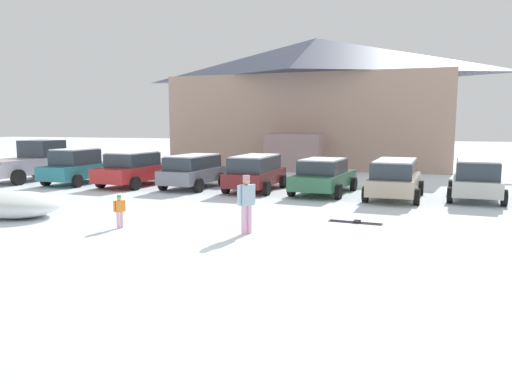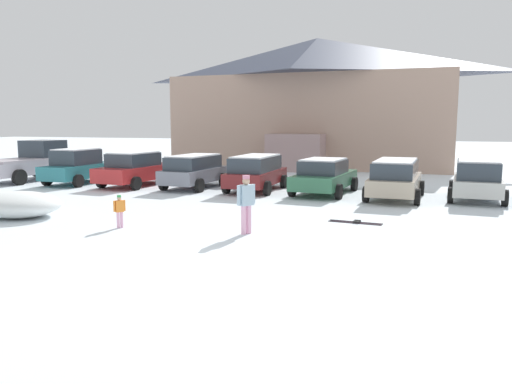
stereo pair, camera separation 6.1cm
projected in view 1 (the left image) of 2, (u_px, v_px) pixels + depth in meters
name	position (u px, v px, depth m)	size (l,w,h in m)	color
ground	(158.00, 260.00, 11.41)	(160.00, 160.00, 0.00)	white
ski_lodge	(315.00, 102.00, 36.87)	(20.26, 11.94, 9.22)	tan
parked_teal_hatchback	(78.00, 166.00, 25.54)	(2.22, 4.28, 1.81)	teal
parked_red_sedan	(135.00, 169.00, 24.74)	(2.57, 4.77, 1.69)	#B52728
parked_grey_wagon	(193.00, 170.00, 23.83)	(2.30, 4.15, 1.60)	slate
parked_maroon_van	(255.00, 172.00, 22.94)	(2.17, 4.32, 1.64)	maroon
parked_green_coupe	(324.00, 176.00, 21.98)	(2.60, 4.74, 1.56)	#316B4A
parked_beige_suv	(395.00, 178.00, 20.56)	(2.36, 4.68, 1.62)	#B7A68F
parked_silver_wagon	(477.00, 178.00, 20.16)	(2.37, 4.17, 1.66)	beige
pickup_truck	(31.00, 162.00, 27.12)	(2.67, 5.72, 2.15)	#BCB2C0
skier_adult_in_blue_parka	(246.00, 201.00, 14.01)	(0.42, 0.54, 1.67)	#E7A8C7
skier_child_in_orange_jacket	(120.00, 210.00, 14.85)	(0.26, 0.30, 0.99)	#E7A9CB
pair_of_skis	(356.00, 222.00, 15.69)	(1.70, 0.46, 0.08)	#2B1F29
plowed_snow_pile	(17.00, 204.00, 16.60)	(3.00, 2.40, 0.84)	white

